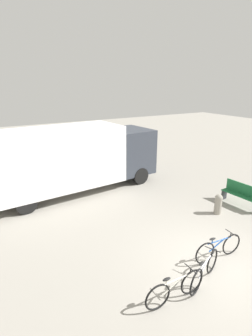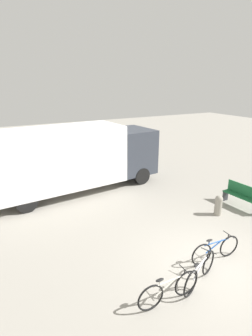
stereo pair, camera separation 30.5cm
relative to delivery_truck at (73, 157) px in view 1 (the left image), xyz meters
name	(u,v)px [view 1 (the left image)]	position (x,y,z in m)	size (l,w,h in m)	color
ground_plane	(213,262)	(1.74, -7.22, -1.72)	(60.00, 60.00, 0.00)	gray
delivery_truck	(73,157)	(0.00, 0.00, 0.00)	(8.44, 3.03, 3.14)	white
park_bench	(242,194)	(5.70, -5.13, -1.19)	(0.51, 1.75, 0.97)	#1E6638
bicycle_near	(175,289)	(-0.18, -7.78, -1.35)	(1.73, 0.44, 0.79)	black
bicycle_middle	(205,270)	(0.91, -7.66, -1.35)	(1.63, 0.71, 0.79)	black
bicycle_far	(218,248)	(2.00, -7.16, -1.35)	(1.73, 0.44, 0.79)	black
bollard_near_bench	(218,203)	(4.25, -5.14, -1.27)	(0.30, 0.30, 0.84)	gray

